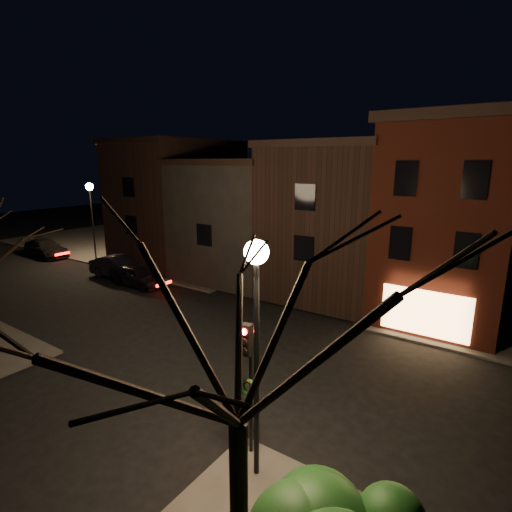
{
  "coord_description": "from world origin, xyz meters",
  "views": [
    {
      "loc": [
        11.41,
        -13.61,
        8.42
      ],
      "look_at": [
        -0.9,
        4.32,
        3.2
      ],
      "focal_mm": 28.0,
      "sensor_mm": 36.0,
      "label": 1
    }
  ],
  "objects_px": {
    "traffic_signal": "(249,369)",
    "bare_tree_right": "(236,298)",
    "street_lamp_near": "(256,297)",
    "parked_car_c": "(46,248)",
    "parked_car_a": "(138,276)",
    "street_lamp_far": "(91,200)",
    "parked_car_b": "(120,267)"
  },
  "relations": [
    {
      "from": "parked_car_a",
      "to": "parked_car_c",
      "type": "relative_size",
      "value": 0.82
    },
    {
      "from": "street_lamp_near",
      "to": "parked_car_b",
      "type": "height_order",
      "value": "street_lamp_near"
    },
    {
      "from": "street_lamp_far",
      "to": "bare_tree_right",
      "type": "distance_m",
      "value": 30.32
    },
    {
      "from": "bare_tree_right",
      "to": "parked_car_a",
      "type": "bearing_deg",
      "value": 145.87
    },
    {
      "from": "parked_car_a",
      "to": "parked_car_b",
      "type": "height_order",
      "value": "parked_car_b"
    },
    {
      "from": "street_lamp_far",
      "to": "street_lamp_near",
      "type": "bearing_deg",
      "value": -25.83
    },
    {
      "from": "traffic_signal",
      "to": "parked_car_a",
      "type": "height_order",
      "value": "traffic_signal"
    },
    {
      "from": "street_lamp_near",
      "to": "parked_car_a",
      "type": "relative_size",
      "value": 1.5
    },
    {
      "from": "parked_car_a",
      "to": "parked_car_b",
      "type": "xyz_separation_m",
      "value": [
        -2.52,
        0.46,
        0.08
      ]
    },
    {
      "from": "bare_tree_right",
      "to": "parked_car_a",
      "type": "relative_size",
      "value": 1.97
    },
    {
      "from": "street_lamp_near",
      "to": "parked_car_c",
      "type": "relative_size",
      "value": 1.23
    },
    {
      "from": "street_lamp_near",
      "to": "bare_tree_right",
      "type": "distance_m",
      "value": 2.98
    },
    {
      "from": "street_lamp_far",
      "to": "parked_car_c",
      "type": "height_order",
      "value": "street_lamp_far"
    },
    {
      "from": "street_lamp_far",
      "to": "parked_car_c",
      "type": "distance_m",
      "value": 6.82
    },
    {
      "from": "bare_tree_right",
      "to": "traffic_signal",
      "type": "bearing_deg",
      "value": 122.41
    },
    {
      "from": "street_lamp_far",
      "to": "parked_car_a",
      "type": "xyz_separation_m",
      "value": [
        8.84,
        -2.73,
        -4.45
      ]
    },
    {
      "from": "bare_tree_right",
      "to": "parked_car_b",
      "type": "relative_size",
      "value": 1.71
    },
    {
      "from": "bare_tree_right",
      "to": "parked_car_a",
      "type": "distance_m",
      "value": 22.01
    },
    {
      "from": "street_lamp_far",
      "to": "traffic_signal",
      "type": "bearing_deg",
      "value": -25.45
    },
    {
      "from": "street_lamp_far",
      "to": "bare_tree_right",
      "type": "height_order",
      "value": "bare_tree_right"
    },
    {
      "from": "traffic_signal",
      "to": "bare_tree_right",
      "type": "bearing_deg",
      "value": -57.59
    },
    {
      "from": "bare_tree_right",
      "to": "parked_car_c",
      "type": "distance_m",
      "value": 34.42
    },
    {
      "from": "traffic_signal",
      "to": "parked_car_c",
      "type": "distance_m",
      "value": 31.23
    },
    {
      "from": "parked_car_c",
      "to": "parked_car_a",
      "type": "bearing_deg",
      "value": -91.14
    },
    {
      "from": "traffic_signal",
      "to": "parked_car_a",
      "type": "xyz_separation_m",
      "value": [
        -15.76,
        8.98,
        -2.07
      ]
    },
    {
      "from": "parked_car_b",
      "to": "bare_tree_right",
      "type": "bearing_deg",
      "value": -123.56
    },
    {
      "from": "street_lamp_near",
      "to": "parked_car_a",
      "type": "bearing_deg",
      "value": 149.93
    },
    {
      "from": "traffic_signal",
      "to": "parked_car_a",
      "type": "distance_m",
      "value": 18.25
    },
    {
      "from": "traffic_signal",
      "to": "bare_tree_right",
      "type": "distance_m",
      "value": 4.87
    },
    {
      "from": "street_lamp_far",
      "to": "parked_car_b",
      "type": "xyz_separation_m",
      "value": [
        6.33,
        -2.27,
        -4.36
      ]
    },
    {
      "from": "street_lamp_near",
      "to": "parked_car_b",
      "type": "xyz_separation_m",
      "value": [
        -18.87,
        9.93,
        -4.36
      ]
    },
    {
      "from": "traffic_signal",
      "to": "parked_car_b",
      "type": "relative_size",
      "value": 0.82
    }
  ]
}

